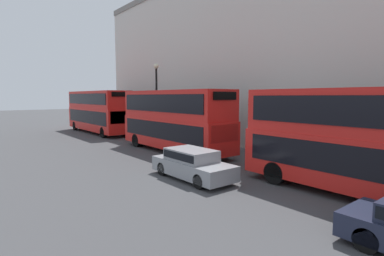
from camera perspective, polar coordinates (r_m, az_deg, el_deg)
The scene contains 5 objects.
bus_second_in_queue at distance 20.90m, azimuth -3.43°, elevation 1.90°, with size 2.59×10.02×4.28m.
bus_third_in_queue at distance 33.28m, azimuth -17.51°, elevation 3.29°, with size 2.59×11.35×4.41m.
car_hatchback at distance 14.16m, azimuth 0.02°, elevation -6.71°, with size 1.76×4.39×1.39m.
street_lamp at distance 26.83m, azimuth -6.77°, elevation 6.57°, with size 0.44×0.44×6.73m.
pedestrian at distance 15.22m, azimuth 32.30°, elevation -6.53°, with size 0.36×0.36×1.72m.
Camera 1 is at (-10.44, 3.06, 3.86)m, focal length 28.00 mm.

